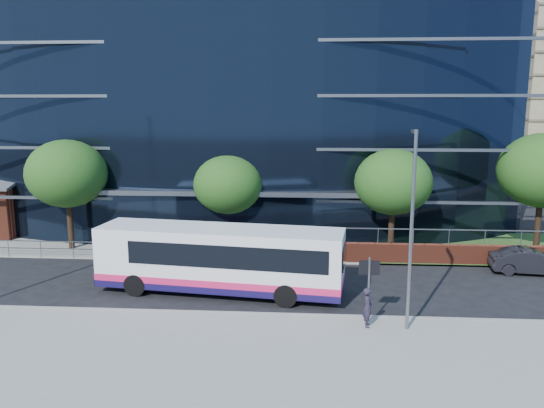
# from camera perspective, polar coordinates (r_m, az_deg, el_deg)

# --- Properties ---
(ground) EXTENTS (200.00, 200.00, 0.00)m
(ground) POSITION_cam_1_polar(r_m,az_deg,el_deg) (24.46, -0.93, -11.12)
(ground) COLOR black
(ground) RESTS_ON ground
(pavement_near) EXTENTS (80.00, 8.00, 0.15)m
(pavement_near) POSITION_cam_1_polar(r_m,az_deg,el_deg) (19.89, -2.21, -16.24)
(pavement_near) COLOR gray
(pavement_near) RESTS_ON ground
(kerb) EXTENTS (80.00, 0.25, 0.16)m
(kerb) POSITION_cam_1_polar(r_m,az_deg,el_deg) (23.50, -1.15, -11.84)
(kerb) COLOR gray
(kerb) RESTS_ON ground
(yellow_line_outer) EXTENTS (80.00, 0.08, 0.01)m
(yellow_line_outer) POSITION_cam_1_polar(r_m,az_deg,el_deg) (23.72, -1.10, -11.82)
(yellow_line_outer) COLOR gold
(yellow_line_outer) RESTS_ON ground
(yellow_line_inner) EXTENTS (80.00, 0.08, 0.01)m
(yellow_line_inner) POSITION_cam_1_polar(r_m,az_deg,el_deg) (23.85, -1.07, -11.69)
(yellow_line_inner) COLOR gold
(yellow_line_inner) RESTS_ON ground
(far_forecourt) EXTENTS (50.00, 8.00, 0.10)m
(far_forecourt) POSITION_cam_1_polar(r_m,az_deg,el_deg) (35.72, -9.06, -4.13)
(far_forecourt) COLOR gray
(far_forecourt) RESTS_ON ground
(glass_office) EXTENTS (44.00, 23.10, 16.00)m
(glass_office) POSITION_cam_1_polar(r_m,az_deg,el_deg) (43.90, -3.88, 9.20)
(glass_office) COLOR black
(glass_office) RESTS_ON ground
(guard_railings) EXTENTS (24.00, 0.05, 1.10)m
(guard_railings) POSITION_cam_1_polar(r_m,az_deg,el_deg) (32.33, -14.16, -4.48)
(guard_railings) COLOR slate
(guard_railings) RESTS_ON ground
(apartment_block) EXTENTS (60.00, 42.00, 30.00)m
(apartment_block) POSITION_cam_1_polar(r_m,az_deg,el_deg) (85.34, 25.08, 11.01)
(apartment_block) COLOR #2D511E
(apartment_block) RESTS_ON ground
(street_sign) EXTENTS (0.85, 0.09, 2.80)m
(street_sign) POSITION_cam_1_polar(r_m,az_deg,el_deg) (22.29, 10.40, -7.62)
(street_sign) COLOR slate
(street_sign) RESTS_ON pavement_near
(tree_far_a) EXTENTS (4.95, 4.95, 6.98)m
(tree_far_a) POSITION_cam_1_polar(r_m,az_deg,el_deg) (35.25, -21.21, 3.05)
(tree_far_a) COLOR black
(tree_far_a) RESTS_ON ground
(tree_far_b) EXTENTS (4.29, 4.29, 6.05)m
(tree_far_b) POSITION_cam_1_polar(r_m,az_deg,el_deg) (32.87, -4.75, 2.09)
(tree_far_b) COLOR black
(tree_far_b) RESTS_ON ground
(tree_far_c) EXTENTS (4.62, 4.62, 6.51)m
(tree_far_c) POSITION_cam_1_polar(r_m,az_deg,el_deg) (32.35, 12.90, 2.31)
(tree_far_c) COLOR black
(tree_far_c) RESTS_ON ground
(tree_far_d) EXTENTS (5.28, 5.28, 7.44)m
(tree_far_d) POSITION_cam_1_polar(r_m,az_deg,el_deg) (35.73, 27.12, 3.23)
(tree_far_d) COLOR black
(tree_far_d) RESTS_ON ground
(tree_dist_e) EXTENTS (4.62, 4.62, 6.51)m
(tree_dist_e) POSITION_cam_1_polar(r_m,az_deg,el_deg) (66.55, 23.44, 5.84)
(tree_dist_e) COLOR black
(tree_dist_e) RESTS_ON ground
(streetlight_east) EXTENTS (0.15, 0.77, 8.00)m
(streetlight_east) POSITION_cam_1_polar(r_m,az_deg,el_deg) (21.36, 14.78, -2.23)
(streetlight_east) COLOR slate
(streetlight_east) RESTS_ON pavement_near
(city_bus) EXTENTS (12.22, 4.26, 3.24)m
(city_bus) POSITION_cam_1_polar(r_m,az_deg,el_deg) (25.89, -5.39, -5.90)
(city_bus) COLOR white
(city_bus) RESTS_ON ground
(parked_car) EXTENTS (4.35, 1.93, 1.39)m
(parked_car) POSITION_cam_1_polar(r_m,az_deg,el_deg) (32.16, 26.08, -5.57)
(parked_car) COLOR black
(parked_car) RESTS_ON ground
(pedestrian) EXTENTS (0.39, 0.60, 1.63)m
(pedestrian) POSITION_cam_1_polar(r_m,az_deg,el_deg) (22.25, 10.25, -10.89)
(pedestrian) COLOR #272031
(pedestrian) RESTS_ON pavement_near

